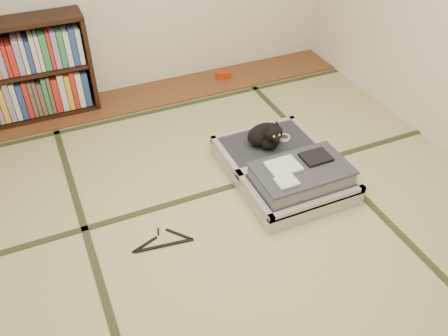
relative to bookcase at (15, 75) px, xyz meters
name	(u,v)px	position (x,y,z in m)	size (l,w,h in m)	color
floor	(237,225)	(1.21, -2.07, -0.45)	(4.50, 4.50, 0.00)	tan
wood_strip	(154,94)	(1.21, -0.07, -0.44)	(4.00, 0.50, 0.02)	brown
red_item	(223,74)	(1.99, -0.04, -0.40)	(0.15, 0.09, 0.07)	#AC270D
room_shell	(242,26)	(1.21, -2.07, 1.01)	(4.50, 4.50, 4.50)	white
tatami_borders	(211,184)	(1.21, -1.58, -0.45)	(4.00, 4.50, 0.01)	#2D381E
bookcase	(15,75)	(0.00, 0.00, 0.00)	(1.33, 0.30, 0.92)	black
suitcase	(285,170)	(1.76, -1.77, -0.34)	(0.79, 1.05, 0.31)	#AEADB2
cat	(267,135)	(1.74, -1.48, -0.19)	(0.35, 0.35, 0.28)	black
cable_coil	(284,138)	(1.92, -1.45, -0.29)	(0.11, 0.11, 0.03)	white
hanger	(163,242)	(0.68, -2.02, -0.44)	(0.42, 0.21, 0.01)	black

